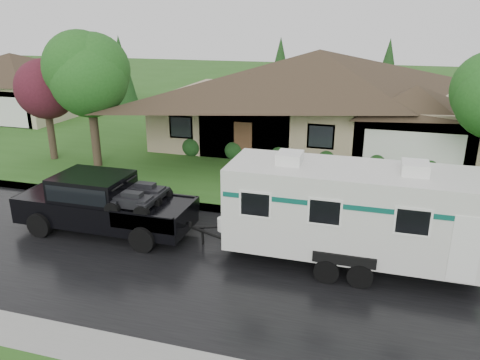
# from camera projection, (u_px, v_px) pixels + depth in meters

# --- Properties ---
(ground) EXTENTS (140.00, 140.00, 0.00)m
(ground) POSITION_uv_depth(u_px,v_px,m) (207.00, 234.00, 17.10)
(ground) COLOR #2A571B
(ground) RESTS_ON ground
(road) EXTENTS (140.00, 8.00, 0.01)m
(road) POSITION_uv_depth(u_px,v_px,m) (186.00, 260.00, 15.29)
(road) COLOR black
(road) RESTS_ON ground
(curb) EXTENTS (140.00, 0.50, 0.15)m
(curb) POSITION_uv_depth(u_px,v_px,m) (226.00, 210.00, 19.11)
(curb) COLOR gray
(curb) RESTS_ON ground
(lawn) EXTENTS (140.00, 26.00, 0.15)m
(lawn) POSITION_uv_depth(u_px,v_px,m) (287.00, 137.00, 30.66)
(lawn) COLOR #2A571B
(lawn) RESTS_ON ground
(house_main) EXTENTS (19.44, 10.80, 6.90)m
(house_main) POSITION_uv_depth(u_px,v_px,m) (323.00, 87.00, 27.84)
(house_main) COLOR tan
(house_main) RESTS_ON lawn
(house_far) EXTENTS (10.80, 8.64, 5.80)m
(house_far) POSITION_uv_depth(u_px,v_px,m) (14.00, 79.00, 36.33)
(house_far) COLOR tan
(house_far) RESTS_ON lawn
(tree_left_green) EXTENTS (4.06, 4.06, 6.72)m
(tree_left_green) POSITION_uv_depth(u_px,v_px,m) (89.00, 75.00, 23.09)
(tree_left_green) COLOR #382B1E
(tree_left_green) RESTS_ON lawn
(tree_red) EXTENTS (3.26, 3.26, 5.40)m
(tree_red) POSITION_uv_depth(u_px,v_px,m) (45.00, 90.00, 24.59)
(tree_red) COLOR #382B1E
(tree_red) RESTS_ON lawn
(shrub_row) EXTENTS (13.60, 1.00, 1.00)m
(shrub_row) POSITION_uv_depth(u_px,v_px,m) (303.00, 154.00, 24.77)
(shrub_row) COLOR #143814
(shrub_row) RESTS_ON lawn
(pickup_truck) EXTENTS (6.47, 2.46, 2.16)m
(pickup_truck) POSITION_uv_depth(u_px,v_px,m) (102.00, 202.00, 17.03)
(pickup_truck) COLOR black
(pickup_truck) RESTS_ON ground
(travel_trailer) EXTENTS (7.97, 2.80, 3.58)m
(travel_trailer) POSITION_uv_depth(u_px,v_px,m) (350.00, 210.00, 14.42)
(travel_trailer) COLOR silver
(travel_trailer) RESTS_ON ground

